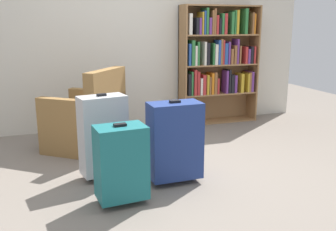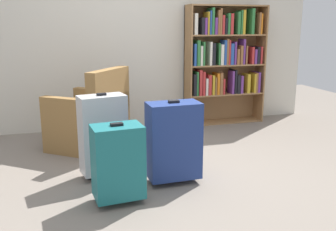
{
  "view_description": "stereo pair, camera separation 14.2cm",
  "coord_description": "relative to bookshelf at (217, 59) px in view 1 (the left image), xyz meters",
  "views": [
    {
      "loc": [
        -1.15,
        -3.05,
        1.37
      ],
      "look_at": [
        -0.07,
        0.15,
        0.55
      ],
      "focal_mm": 40.66,
      "sensor_mm": 36.0,
      "label": 1
    },
    {
      "loc": [
        -1.01,
        -3.09,
        1.37
      ],
      "look_at": [
        -0.07,
        0.15,
        0.55
      ],
      "focal_mm": 40.66,
      "sensor_mm": 36.0,
      "label": 2
    }
  ],
  "objects": [
    {
      "name": "ground_plane",
      "position": [
        -1.18,
        -1.74,
        -0.89
      ],
      "size": [
        8.7,
        8.7,
        0.0
      ],
      "primitive_type": "plane",
      "color": "slate"
    },
    {
      "name": "back_wall",
      "position": [
        -1.18,
        0.21,
        0.41
      ],
      "size": [
        4.97,
        0.1,
        2.6
      ],
      "primitive_type": "cube",
      "color": "beige",
      "rests_on": "ground"
    },
    {
      "name": "bookshelf",
      "position": [
        0.0,
        0.0,
        0.0
      ],
      "size": [
        1.1,
        0.29,
        1.61
      ],
      "color": "olive",
      "rests_on": "ground"
    },
    {
      "name": "armchair",
      "position": [
        -1.88,
        -0.66,
        -0.57
      ],
      "size": [
        0.98,
        0.98,
        0.9
      ],
      "color": "olive",
      "rests_on": "ground"
    },
    {
      "name": "mug",
      "position": [
        -1.38,
        -0.65,
        -0.84
      ],
      "size": [
        0.12,
        0.08,
        0.1
      ],
      "color": "red",
      "rests_on": "ground"
    },
    {
      "name": "suitcase_navy_blue",
      "position": [
        -1.27,
        -1.82,
        -0.5
      ],
      "size": [
        0.46,
        0.26,
        0.74
      ],
      "color": "navy",
      "rests_on": "ground"
    },
    {
      "name": "suitcase_teal",
      "position": [
        -1.8,
        -2.08,
        -0.55
      ],
      "size": [
        0.4,
        0.29,
        0.64
      ],
      "color": "#19666B",
      "rests_on": "ground"
    },
    {
      "name": "suitcase_silver",
      "position": [
        -1.84,
        -1.53,
        -0.48
      ],
      "size": [
        0.44,
        0.29,
        0.78
      ],
      "color": "#B7BABF",
      "rests_on": "ground"
    }
  ]
}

